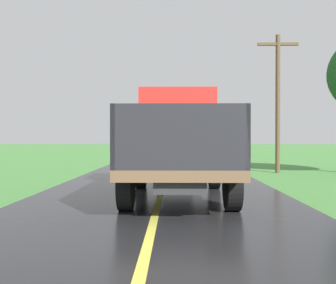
% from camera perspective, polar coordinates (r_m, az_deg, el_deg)
% --- Properties ---
extents(banana_truck_near, '(2.38, 5.82, 2.80)m').
position_cam_1_polar(banana_truck_near, '(9.99, 1.61, 0.38)').
color(banana_truck_near, '#2D2D30').
rests_on(banana_truck_near, road_surface).
extents(utility_pole_roadside, '(1.76, 0.20, 6.01)m').
position_cam_1_polar(utility_pole_roadside, '(17.40, 16.09, 6.30)').
color(utility_pole_roadside, brown).
rests_on(utility_pole_roadside, ground).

